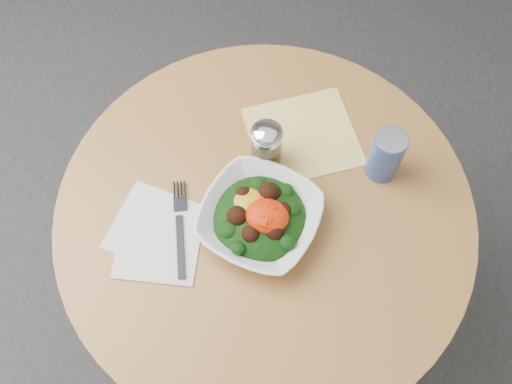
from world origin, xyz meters
TOP-DOWN VIEW (x-y plane):
  - ground at (0.00, 0.00)m, footprint 6.00×6.00m
  - table at (0.00, 0.00)m, footprint 0.90×0.90m
  - cloth_napkin at (0.04, 0.20)m, footprint 0.31×0.31m
  - paper_napkins at (-0.20, -0.12)m, footprint 0.21×0.22m
  - salad_bowl at (-0.00, -0.03)m, footprint 0.28×0.28m
  - fork at (-0.16, -0.08)m, footprint 0.10×0.21m
  - spice_shaker at (-0.03, 0.12)m, footprint 0.07×0.07m
  - beverage_can at (0.22, 0.16)m, footprint 0.07×0.07m

SIDE VIEW (x-z plane):
  - ground at x=0.00m, z-range 0.00..0.00m
  - table at x=0.00m, z-range 0.18..0.93m
  - cloth_napkin at x=0.04m, z-range 0.75..0.75m
  - paper_napkins at x=-0.20m, z-range 0.75..0.75m
  - fork at x=-0.16m, z-range 0.75..0.76m
  - salad_bowl at x=0.00m, z-range 0.74..0.83m
  - spice_shaker at x=-0.03m, z-range 0.75..0.88m
  - beverage_can at x=0.22m, z-range 0.75..0.88m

